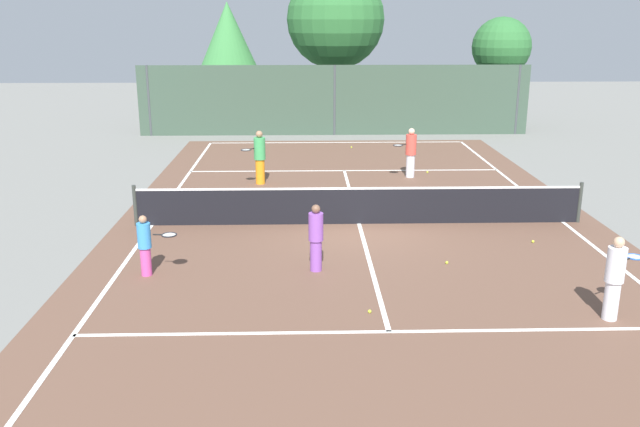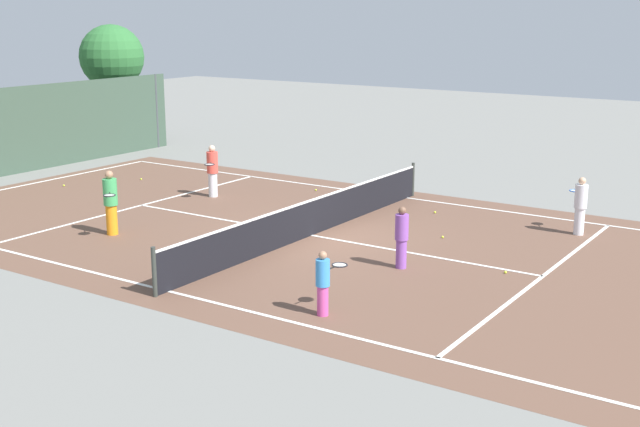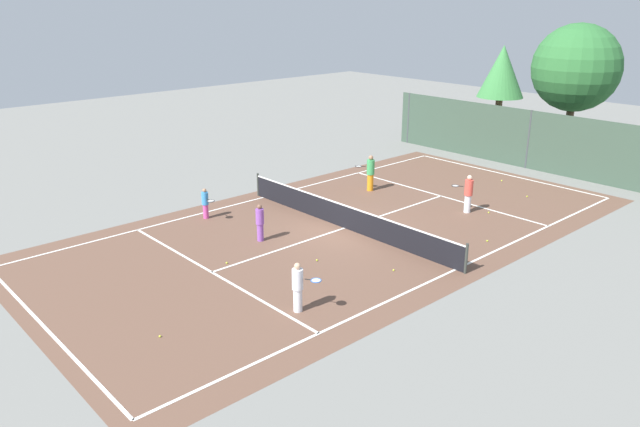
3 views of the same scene
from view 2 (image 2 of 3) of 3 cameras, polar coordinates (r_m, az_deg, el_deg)
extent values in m
plane|color=slate|center=(22.38, -0.60, -1.52)|extent=(80.00, 80.00, 0.00)
cube|color=brown|center=(22.38, -0.60, -1.52)|extent=(13.00, 25.00, 0.00)
cube|color=white|center=(18.29, -10.37, -5.28)|extent=(0.10, 24.00, 0.01)
cube|color=white|center=(26.97, 5.98, 1.08)|extent=(0.10, 24.00, 0.01)
cube|color=white|center=(30.59, -19.54, 1.87)|extent=(11.00, 0.10, 0.01)
cube|color=white|center=(19.65, 15.07, -4.19)|extent=(11.00, 0.10, 0.01)
cube|color=white|center=(26.40, -12.17, 0.56)|extent=(11.00, 0.10, 0.01)
cube|color=white|center=(22.38, -0.60, -1.50)|extent=(0.10, 12.80, 0.01)
cylinder|color=#333833|center=(17.86, -11.33, -3.97)|extent=(0.10, 0.10, 1.10)
cylinder|color=#333833|center=(27.20, 6.40, 2.35)|extent=(0.10, 0.10, 1.10)
cube|color=black|center=(22.26, -0.60, -0.34)|extent=(11.80, 0.03, 0.95)
cube|color=white|center=(22.14, -0.61, 0.91)|extent=(11.80, 0.04, 0.05)
cylinder|color=#3F4447|center=(37.36, -11.18, 6.92)|extent=(0.12, 0.12, 3.20)
cylinder|color=brown|center=(38.91, -13.92, 6.76)|extent=(0.41, 0.41, 2.82)
sphere|color=#2D6B33|center=(38.70, -14.13, 10.41)|extent=(2.86, 2.86, 2.86)
cylinder|color=silver|center=(27.18, -7.37, 1.98)|extent=(0.29, 0.29, 0.79)
cylinder|color=#E54C3F|center=(27.04, -7.42, 3.51)|extent=(0.36, 0.36, 0.69)
sphere|color=beige|center=(26.96, -7.45, 4.46)|extent=(0.21, 0.21, 0.21)
cylinder|color=black|center=(26.71, -7.53, 3.46)|extent=(0.18, 0.13, 0.03)
torus|color=black|center=(26.47, -7.61, 3.36)|extent=(0.46, 0.46, 0.03)
cylinder|color=silver|center=(26.47, -7.61, 3.36)|extent=(0.38, 0.38, 0.00)
cylinder|color=purple|center=(19.59, 5.60, -2.78)|extent=(0.25, 0.25, 0.69)
cylinder|color=purple|center=(19.42, 5.65, -0.94)|extent=(0.32, 0.32, 0.61)
sphere|color=brown|center=(19.32, 5.68, 0.20)|extent=(0.19, 0.19, 0.19)
cylinder|color=silver|center=(23.45, 17.39, -0.52)|extent=(0.27, 0.27, 0.74)
cylinder|color=silver|center=(23.30, 17.51, 1.13)|extent=(0.34, 0.34, 0.65)
sphere|color=tan|center=(23.21, 17.59, 2.15)|extent=(0.20, 0.20, 0.20)
cylinder|color=black|center=(23.59, 17.31, 1.38)|extent=(0.19, 0.13, 0.03)
torus|color=blue|center=(23.83, 17.15, 1.51)|extent=(0.46, 0.46, 0.03)
cylinder|color=silver|center=(23.83, 17.15, 1.51)|extent=(0.38, 0.38, 0.00)
cylinder|color=orange|center=(23.08, -14.12, -0.42)|extent=(0.30, 0.30, 0.82)
cylinder|color=#3FA559|center=(22.90, -14.23, 1.45)|extent=(0.38, 0.38, 0.72)
sphere|color=#A37556|center=(22.81, -14.30, 2.60)|extent=(0.22, 0.22, 0.22)
cylinder|color=black|center=(22.57, -14.26, 1.36)|extent=(0.16, 0.16, 0.03)
torus|color=black|center=(22.32, -14.28, 1.22)|extent=(0.47, 0.47, 0.03)
cylinder|color=silver|center=(22.32, -14.28, 1.22)|extent=(0.39, 0.39, 0.00)
cylinder|color=#D14799|center=(16.55, 0.19, -6.00)|extent=(0.23, 0.23, 0.62)
cylinder|color=#388CD8|center=(16.36, 0.19, -4.09)|extent=(0.28, 0.28, 0.54)
sphere|color=#A37556|center=(16.25, 0.19, -2.89)|extent=(0.17, 0.17, 0.17)
cylinder|color=black|center=(16.57, 0.83, -3.76)|extent=(0.20, 0.05, 0.03)
torus|color=black|center=(16.76, 1.36, -3.55)|extent=(0.36, 0.36, 0.03)
cylinder|color=silver|center=(16.76, 1.36, -3.55)|extent=(0.30, 0.30, 0.00)
cube|color=blue|center=(23.62, -1.39, -0.25)|extent=(0.41, 0.29, 0.36)
sphere|color=#CCE533|center=(23.51, -1.51, 0.22)|extent=(0.07, 0.07, 0.07)
sphere|color=#CCE533|center=(23.66, -1.36, 0.31)|extent=(0.07, 0.07, 0.07)
sphere|color=#CCE533|center=(29.94, -17.20, 1.86)|extent=(0.07, 0.07, 0.07)
sphere|color=#CCE533|center=(25.04, 7.91, 0.09)|extent=(0.07, 0.07, 0.07)
sphere|color=#CCE533|center=(28.17, -7.34, 1.64)|extent=(0.07, 0.07, 0.07)
sphere|color=#CCE533|center=(27.87, -0.29, 1.63)|extent=(0.07, 0.07, 0.07)
sphere|color=#CCE533|center=(19.66, 12.63, -3.96)|extent=(0.07, 0.07, 0.07)
sphere|color=#CCE533|center=(22.35, 8.43, -1.61)|extent=(0.07, 0.07, 0.07)
sphere|color=#CCE533|center=(24.01, 1.39, -0.38)|extent=(0.07, 0.07, 0.07)
sphere|color=#CCE533|center=(30.36, -12.20, 2.33)|extent=(0.07, 0.07, 0.07)
camera|label=1|loc=(17.08, 50.85, 6.78)|focal=37.70mm
camera|label=3|loc=(35.02, 42.51, 15.29)|focal=34.48mm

